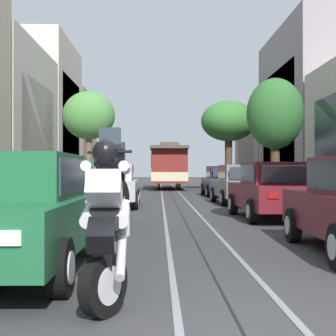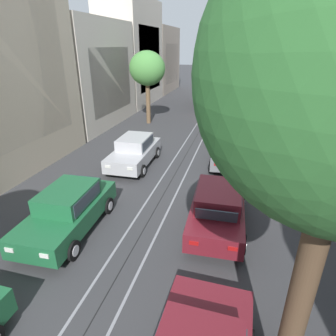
{
  "view_description": "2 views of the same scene",
  "coord_description": "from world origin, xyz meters",
  "px_view_note": "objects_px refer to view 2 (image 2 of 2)",
  "views": [
    {
      "loc": [
        -0.7,
        -4.05,
        1.35
      ],
      "look_at": [
        -0.24,
        21.11,
        1.48
      ],
      "focal_mm": 53.01,
      "sensor_mm": 36.0,
      "label": 1
    },
    {
      "loc": [
        2.96,
        1.02,
        6.08
      ],
      "look_at": [
        0.0,
        12.29,
        0.95
      ],
      "focal_mm": 29.98,
      "sensor_mm": 36.0,
      "label": 2
    }
  ],
  "objects_px": {
    "street_tree_kerb_left_second": "(147,69)",
    "pedestrian_on_left_pavement": "(283,186)",
    "parked_car_green_second_left": "(68,210)",
    "parked_car_grey_mid_right": "(230,150)",
    "street_tree_kerb_right_second": "(271,91)",
    "street_tree_kerb_right_mid": "(259,61)",
    "cable_car_trolley": "(215,90)",
    "parked_car_silver_mid_left": "(135,151)",
    "parked_car_navy_fourth_right": "(235,123)",
    "parked_car_maroon_second_right": "(218,207)"
  },
  "relations": [
    {
      "from": "street_tree_kerb_left_second",
      "to": "pedestrian_on_left_pavement",
      "type": "xyz_separation_m",
      "value": [
        9.42,
        -11.48,
        -3.36
      ]
    },
    {
      "from": "cable_car_trolley",
      "to": "parked_car_silver_mid_left",
      "type": "bearing_deg",
      "value": -97.75
    },
    {
      "from": "street_tree_kerb_right_mid",
      "to": "cable_car_trolley",
      "type": "distance_m",
      "value": 5.53
    },
    {
      "from": "parked_car_navy_fourth_right",
      "to": "parked_car_maroon_second_right",
      "type": "bearing_deg",
      "value": -90.63
    },
    {
      "from": "parked_car_green_second_left",
      "to": "cable_car_trolley",
      "type": "height_order",
      "value": "cable_car_trolley"
    },
    {
      "from": "parked_car_silver_mid_left",
      "to": "parked_car_navy_fourth_right",
      "type": "relative_size",
      "value": 1.0
    },
    {
      "from": "parked_car_maroon_second_right",
      "to": "street_tree_kerb_right_mid",
      "type": "bearing_deg",
      "value": 85.46
    },
    {
      "from": "street_tree_kerb_left_second",
      "to": "pedestrian_on_left_pavement",
      "type": "height_order",
      "value": "street_tree_kerb_left_second"
    },
    {
      "from": "street_tree_kerb_right_second",
      "to": "pedestrian_on_left_pavement",
      "type": "distance_m",
      "value": 6.52
    },
    {
      "from": "parked_car_maroon_second_right",
      "to": "street_tree_kerb_right_mid",
      "type": "xyz_separation_m",
      "value": [
        1.61,
        20.26,
        3.9
      ]
    },
    {
      "from": "parked_car_navy_fourth_right",
      "to": "pedestrian_on_left_pavement",
      "type": "distance_m",
      "value": 10.43
    },
    {
      "from": "street_tree_kerb_right_mid",
      "to": "pedestrian_on_left_pavement",
      "type": "distance_m",
      "value": 18.71
    },
    {
      "from": "parked_car_green_second_left",
      "to": "parked_car_navy_fourth_right",
      "type": "bearing_deg",
      "value": 69.32
    },
    {
      "from": "parked_car_green_second_left",
      "to": "parked_car_maroon_second_right",
      "type": "relative_size",
      "value": 1.0
    },
    {
      "from": "parked_car_maroon_second_right",
      "to": "street_tree_kerb_right_second",
      "type": "relative_size",
      "value": 0.81
    },
    {
      "from": "parked_car_grey_mid_right",
      "to": "cable_car_trolley",
      "type": "distance_m",
      "value": 16.5
    },
    {
      "from": "street_tree_kerb_right_second",
      "to": "parked_car_green_second_left",
      "type": "bearing_deg",
      "value": -126.56
    },
    {
      "from": "parked_car_navy_fourth_right",
      "to": "pedestrian_on_left_pavement",
      "type": "xyz_separation_m",
      "value": [
        2.23,
        -10.19,
        0.16
      ]
    },
    {
      "from": "parked_car_green_second_left",
      "to": "street_tree_kerb_right_mid",
      "type": "distance_m",
      "value": 23.13
    },
    {
      "from": "parked_car_silver_mid_left",
      "to": "parked_car_navy_fourth_right",
      "type": "bearing_deg",
      "value": 56.18
    },
    {
      "from": "street_tree_kerb_left_second",
      "to": "parked_car_green_second_left",
      "type": "bearing_deg",
      "value": -82.31
    },
    {
      "from": "cable_car_trolley",
      "to": "parked_car_green_second_left",
      "type": "bearing_deg",
      "value": -96.05
    },
    {
      "from": "parked_car_green_second_left",
      "to": "parked_car_grey_mid_right",
      "type": "bearing_deg",
      "value": 56.31
    },
    {
      "from": "parked_car_navy_fourth_right",
      "to": "street_tree_kerb_left_second",
      "type": "bearing_deg",
      "value": 169.82
    },
    {
      "from": "parked_car_maroon_second_right",
      "to": "parked_car_navy_fourth_right",
      "type": "relative_size",
      "value": 1.01
    },
    {
      "from": "street_tree_kerb_right_mid",
      "to": "parked_car_grey_mid_right",
      "type": "bearing_deg",
      "value": -96.19
    },
    {
      "from": "parked_car_green_second_left",
      "to": "street_tree_kerb_right_mid",
      "type": "xyz_separation_m",
      "value": [
        6.64,
        21.81,
        3.9
      ]
    },
    {
      "from": "parked_car_grey_mid_right",
      "to": "parked_car_maroon_second_right",
      "type": "bearing_deg",
      "value": -90.7
    },
    {
      "from": "parked_car_green_second_left",
      "to": "parked_car_silver_mid_left",
      "type": "bearing_deg",
      "value": 88.95
    },
    {
      "from": "parked_car_grey_mid_right",
      "to": "parked_car_navy_fourth_right",
      "type": "distance_m",
      "value": 6.02
    },
    {
      "from": "parked_car_green_second_left",
      "to": "parked_car_silver_mid_left",
      "type": "xyz_separation_m",
      "value": [
        0.11,
        6.14,
        0.0
      ]
    },
    {
      "from": "parked_car_grey_mid_right",
      "to": "parked_car_silver_mid_left",
      "type": "bearing_deg",
      "value": -163.1
    },
    {
      "from": "parked_car_silver_mid_left",
      "to": "cable_car_trolley",
      "type": "relative_size",
      "value": 0.48
    },
    {
      "from": "street_tree_kerb_right_mid",
      "to": "parked_car_silver_mid_left",
      "type": "bearing_deg",
      "value": -112.62
    },
    {
      "from": "street_tree_kerb_left_second",
      "to": "cable_car_trolley",
      "type": "distance_m",
      "value": 10.39
    },
    {
      "from": "street_tree_kerb_right_second",
      "to": "street_tree_kerb_right_mid",
      "type": "distance_m",
      "value": 12.5
    },
    {
      "from": "parked_car_silver_mid_left",
      "to": "parked_car_maroon_second_right",
      "type": "height_order",
      "value": "same"
    },
    {
      "from": "parked_car_grey_mid_right",
      "to": "parked_car_navy_fourth_right",
      "type": "bearing_deg",
      "value": 89.44
    },
    {
      "from": "street_tree_kerb_right_second",
      "to": "street_tree_kerb_right_mid",
      "type": "relative_size",
      "value": 0.88
    },
    {
      "from": "parked_car_maroon_second_right",
      "to": "cable_car_trolley",
      "type": "relative_size",
      "value": 0.48
    },
    {
      "from": "parked_car_silver_mid_left",
      "to": "street_tree_kerb_right_second",
      "type": "height_order",
      "value": "street_tree_kerb_right_second"
    },
    {
      "from": "parked_car_grey_mid_right",
      "to": "street_tree_kerb_right_second",
      "type": "height_order",
      "value": "street_tree_kerb_right_second"
    },
    {
      "from": "parked_car_grey_mid_right",
      "to": "street_tree_kerb_right_second",
      "type": "bearing_deg",
      "value": 42.76
    },
    {
      "from": "parked_car_maroon_second_right",
      "to": "street_tree_kerb_left_second",
      "type": "relative_size",
      "value": 0.77
    },
    {
      "from": "parked_car_maroon_second_right",
      "to": "street_tree_kerb_left_second",
      "type": "distance_m",
      "value": 15.58
    },
    {
      "from": "parked_car_navy_fourth_right",
      "to": "street_tree_kerb_right_second",
      "type": "distance_m",
      "value": 5.56
    },
    {
      "from": "parked_car_green_second_left",
      "to": "parked_car_grey_mid_right",
      "type": "relative_size",
      "value": 1.0
    },
    {
      "from": "street_tree_kerb_right_second",
      "to": "street_tree_kerb_right_mid",
      "type": "height_order",
      "value": "street_tree_kerb_right_mid"
    },
    {
      "from": "parked_car_silver_mid_left",
      "to": "street_tree_kerb_right_second",
      "type": "bearing_deg",
      "value": 25.16
    },
    {
      "from": "parked_car_navy_fourth_right",
      "to": "cable_car_trolley",
      "type": "bearing_deg",
      "value": 104.4
    }
  ]
}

